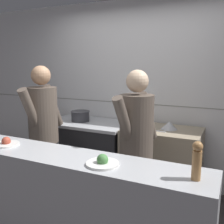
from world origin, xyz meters
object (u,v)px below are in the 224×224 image
(oven_range, at_px, (89,151))
(pepper_mill, at_px, (197,160))
(plated_dish_main, at_px, (6,143))
(plated_dish_appetiser, at_px, (103,162))
(chefs_knife, at_px, (149,129))
(mixing_bowl_steel, at_px, (169,125))
(chef_head_cook, at_px, (44,129))
(chef_sous, at_px, (136,144))
(stock_pot, at_px, (80,116))

(oven_range, bearing_deg, pepper_mill, -41.02)
(plated_dish_main, xyz_separation_m, plated_dish_appetiser, (1.04, -0.04, 0.00))
(oven_range, height_order, chefs_knife, chefs_knife)
(plated_dish_main, bearing_deg, mixing_bowl_steel, 51.42)
(plated_dish_main, xyz_separation_m, chef_head_cook, (-0.13, 0.68, -0.04))
(chef_head_cook, bearing_deg, chefs_knife, 29.12)
(oven_range, xyz_separation_m, mixing_bowl_steel, (1.15, 0.03, 0.51))
(chef_head_cook, relative_size, chef_sous, 1.02)
(plated_dish_main, bearing_deg, stock_pot, 93.85)
(chef_head_cook, xyz_separation_m, chef_sous, (1.17, 0.01, -0.02))
(plated_dish_main, height_order, chef_head_cook, chef_head_cook)
(stock_pot, relative_size, pepper_mill, 1.04)
(stock_pot, bearing_deg, chefs_knife, -5.69)
(plated_dish_appetiser, relative_size, pepper_mill, 0.96)
(oven_range, bearing_deg, stock_pot, -175.22)
(mixing_bowl_steel, bearing_deg, chef_head_cook, -148.47)
(plated_dish_main, bearing_deg, plated_dish_appetiser, -2.22)
(oven_range, distance_m, stock_pot, 0.54)
(oven_range, relative_size, chefs_knife, 3.22)
(pepper_mill, relative_size, chef_sous, 0.16)
(oven_range, relative_size, chef_sous, 0.70)
(chefs_knife, xyz_separation_m, plated_dish_appetiser, (0.06, -1.38, 0.07))
(chefs_knife, distance_m, chef_head_cook, 1.29)
(oven_range, bearing_deg, chef_head_cook, -101.73)
(chefs_knife, xyz_separation_m, chef_sous, (0.07, -0.66, 0.01))
(pepper_mill, bearing_deg, stock_pot, 141.29)
(chefs_knife, distance_m, plated_dish_main, 1.66)
(mixing_bowl_steel, bearing_deg, chef_sous, -100.03)
(mixing_bowl_steel, bearing_deg, chefs_knife, -145.47)
(mixing_bowl_steel, distance_m, plated_dish_main, 1.90)
(oven_range, bearing_deg, plated_dish_appetiser, -56.12)
(pepper_mill, distance_m, chef_head_cook, 1.98)
(stock_pot, distance_m, plated_dish_main, 1.45)
(mixing_bowl_steel, distance_m, pepper_mill, 1.59)
(mixing_bowl_steel, height_order, plated_dish_appetiser, plated_dish_appetiser)
(plated_dish_appetiser, bearing_deg, chef_head_cook, 148.38)
(chefs_knife, bearing_deg, plated_dish_appetiser, -87.34)
(chef_sous, bearing_deg, chefs_knife, 109.94)
(mixing_bowl_steel, xyz_separation_m, chefs_knife, (-0.21, -0.14, -0.04))
(mixing_bowl_steel, distance_m, chef_head_cook, 1.54)
(pepper_mill, bearing_deg, mixing_bowl_steel, 109.57)
(stock_pot, xyz_separation_m, plated_dish_appetiser, (1.14, -1.49, 0.01))
(oven_range, height_order, plated_dish_main, plated_dish_main)
(mixing_bowl_steel, distance_m, plated_dish_appetiser, 1.54)
(mixing_bowl_steel, bearing_deg, plated_dish_appetiser, -95.45)
(plated_dish_main, bearing_deg, chef_sous, 33.29)
(plated_dish_main, height_order, pepper_mill, pepper_mill)
(plated_dish_appetiser, bearing_deg, oven_range, 123.88)
(chef_sous, bearing_deg, pepper_mill, -31.78)
(mixing_bowl_steel, distance_m, chefs_knife, 0.26)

